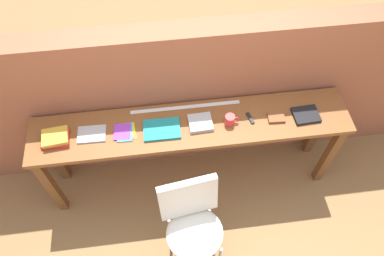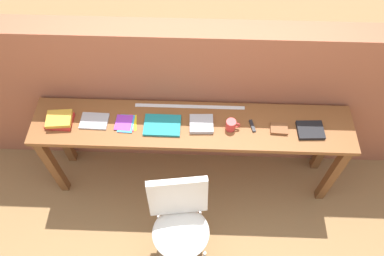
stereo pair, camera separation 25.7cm
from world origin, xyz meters
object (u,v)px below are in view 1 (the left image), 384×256
multitool_folded (250,118)px  book_repair_rightmost (306,115)px  chair_white_moulded (192,221)px  leather_journal_brown (276,117)px  pamphlet_pile_colourful (125,132)px  book_open_centre (162,129)px  magazine_cycling (92,134)px  book_stack_leftmost (55,138)px  mug (230,120)px

multitool_folded → book_repair_rightmost: (0.44, -0.03, 0.01)m
chair_white_moulded → leather_journal_brown: bearing=39.9°
leather_journal_brown → book_repair_rightmost: (0.24, -0.01, 0.00)m
pamphlet_pile_colourful → book_open_centre: size_ratio=0.64×
multitool_folded → leather_journal_brown: bearing=-6.2°
pamphlet_pile_colourful → magazine_cycling: bearing=177.6°
magazine_cycling → book_stack_leftmost: bearing=-175.0°
book_open_centre → pamphlet_pile_colourful: bearing=177.6°
book_open_centre → book_repair_rightmost: 1.13m
magazine_cycling → book_open_centre: 0.53m
chair_white_moulded → magazine_cycling: 1.01m
magazine_cycling → book_open_centre: (0.53, -0.02, 0.00)m
leather_journal_brown → book_repair_rightmost: book_repair_rightmost is taller
mug → multitool_folded: size_ratio=1.00×
book_repair_rightmost → multitool_folded: bearing=173.7°
book_repair_rightmost → chair_white_moulded: bearing=-150.6°
book_stack_leftmost → mug: (1.32, -0.01, 0.01)m
chair_white_moulded → book_repair_rightmost: (0.97, 0.61, 0.37)m
book_open_centre → book_repair_rightmost: book_repair_rightmost is taller
book_open_centre → leather_journal_brown: size_ratio=2.16×
mug → leather_journal_brown: size_ratio=0.85×
book_stack_leftmost → leather_journal_brown: bearing=-0.3°
chair_white_moulded → pamphlet_pile_colourful: same height
pamphlet_pile_colourful → book_open_centre: (0.28, -0.01, 0.01)m
book_stack_leftmost → magazine_cycling: size_ratio=0.98×
book_stack_leftmost → multitool_folded: bearing=0.5°
book_stack_leftmost → book_open_centre: size_ratio=0.74×
book_stack_leftmost → pamphlet_pile_colourful: (0.51, 0.01, -0.03)m
chair_white_moulded → book_repair_rightmost: book_repair_rightmost is taller
pamphlet_pile_colourful → leather_journal_brown: bearing=-0.7°
pamphlet_pile_colourful → leather_journal_brown: size_ratio=1.37×
pamphlet_pile_colourful → book_stack_leftmost: bearing=-179.3°
book_stack_leftmost → magazine_cycling: bearing=3.5°
chair_white_moulded → book_open_centre: (-0.16, 0.62, 0.36)m
chair_white_moulded → multitool_folded: bearing=50.0°
magazine_cycling → pamphlet_pile_colourful: 0.25m
pamphlet_pile_colourful → book_repair_rightmost: (1.41, -0.02, 0.01)m
book_stack_leftmost → book_repair_rightmost: bearing=-0.5°
book_open_centre → book_repair_rightmost: size_ratio=1.41×
pamphlet_pile_colourful → chair_white_moulded: bearing=-55.1°
book_open_centre → mug: 0.53m
magazine_cycling → book_open_centre: size_ratio=0.76×
mug → multitool_folded: 0.17m
leather_journal_brown → chair_white_moulded: bearing=-136.8°
magazine_cycling → multitool_folded: 1.22m
chair_white_moulded → book_stack_leftmost: book_stack_leftmost is taller
mug → pamphlet_pile_colourful: bearing=178.8°
pamphlet_pile_colourful → book_repair_rightmost: book_repair_rightmost is taller
chair_white_moulded → leather_journal_brown: leather_journal_brown is taller
chair_white_moulded → pamphlet_pile_colourful: bearing=124.9°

